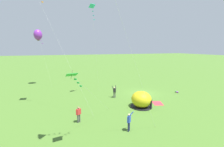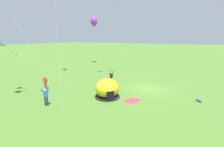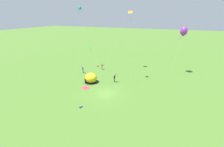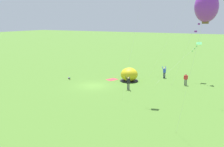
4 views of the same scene
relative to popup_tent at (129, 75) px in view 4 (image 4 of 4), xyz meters
The scene contains 9 objects.
ground_plane 6.11m from the popup_tent, 33.08° to the right, with size 300.00×300.00×0.00m, color #477028.
popup_tent is the anchor object (origin of this frame).
picnic_blanket 3.01m from the popup_tent, 83.00° to the right, with size 1.70×1.30×0.01m, color #CC333D.
toddler_crawling 9.61m from the popup_tent, 69.54° to the right, with size 0.44×0.53×0.32m.
person_flying_kite 6.26m from the popup_tent, 138.98° to the left, with size 0.70×0.70×1.89m.
person_watching_sky 8.43m from the popup_tent, 100.08° to the left, with size 0.37×0.55×1.72m.
person_arms_raised 5.07m from the popup_tent, 23.61° to the left, with size 0.47×0.68×1.89m.
kite_purple 23.63m from the popup_tent, 38.23° to the left, with size 2.63×2.83×11.23m.
kite_green 11.27m from the popup_tent, 120.36° to the left, with size 6.66×5.26×6.10m.
Camera 4 is at (30.88, 19.82, 9.38)m, focal length 42.00 mm.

